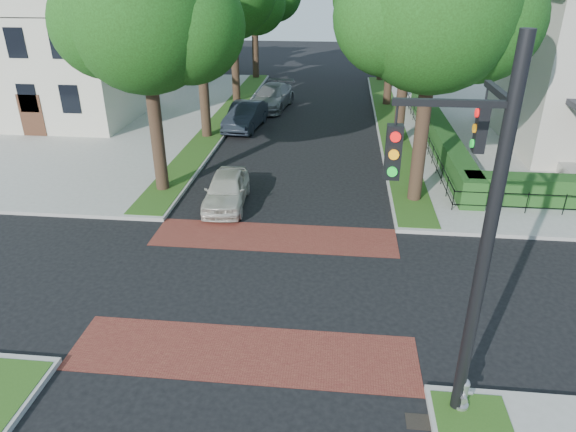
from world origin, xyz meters
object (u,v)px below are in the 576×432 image
at_px(parked_car_front, 226,190).
at_px(parked_car_rear, 272,97).
at_px(fire_hydrant, 463,393).
at_px(traffic_signal, 476,220).
at_px(parked_car_middle, 245,116).

xyz_separation_m(parked_car_front, parked_car_rear, (-0.30, 16.64, 0.11)).
bearing_deg(fire_hydrant, parked_car_front, 106.22).
bearing_deg(parked_car_front, fire_hydrant, -57.61).
bearing_deg(traffic_signal, fire_hydrant, -31.64).
distance_m(traffic_signal, parked_car_middle, 23.58).
bearing_deg(parked_car_front, parked_car_middle, 92.87).
height_order(traffic_signal, parked_car_middle, traffic_signal).
xyz_separation_m(parked_car_front, fire_hydrant, (7.55, -10.47, -0.16)).
relative_size(traffic_signal, fire_hydrant, 9.68).
bearing_deg(traffic_signal, parked_car_front, 125.16).
bearing_deg(traffic_signal, parked_car_middle, 111.41).
xyz_separation_m(parked_car_front, parked_car_middle, (-1.25, 11.38, 0.10)).
xyz_separation_m(parked_car_middle, fire_hydrant, (8.80, -21.84, -0.25)).
relative_size(parked_car_rear, fire_hydrant, 6.77).
bearing_deg(parked_car_middle, parked_car_front, -77.70).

